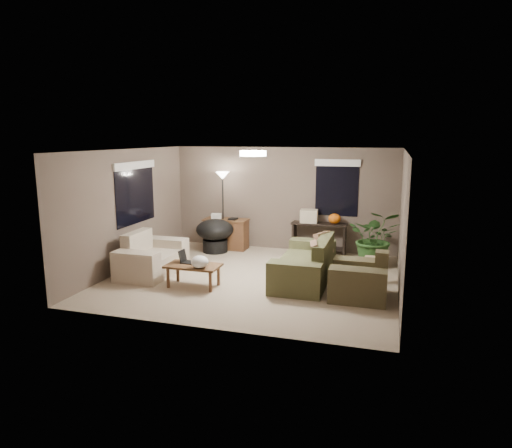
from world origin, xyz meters
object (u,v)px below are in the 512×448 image
(coffee_table, at_px, (193,268))
(houseplant, at_px, (375,244))
(armchair, at_px, (360,281))
(floor_lamp, at_px, (223,185))
(papasan_chair, at_px, (215,233))
(main_sofa, at_px, (307,266))
(loveseat, at_px, (151,259))
(console_table, at_px, (319,236))
(desk, at_px, (226,234))
(cat_scratching_post, at_px, (370,271))

(coffee_table, distance_m, houseplant, 4.00)
(armchair, xyz_separation_m, houseplant, (0.17, 2.13, 0.18))
(floor_lamp, bearing_deg, papasan_chair, -103.13)
(main_sofa, xyz_separation_m, floor_lamp, (-2.45, 1.93, 1.30))
(main_sofa, height_order, armchair, same)
(main_sofa, xyz_separation_m, loveseat, (-3.13, -0.43, 0.00))
(houseplant, bearing_deg, console_table, 154.32)
(floor_lamp, distance_m, houseplant, 3.87)
(armchair, bearing_deg, papasan_chair, 147.90)
(armchair, relative_size, desk, 0.91)
(coffee_table, bearing_deg, main_sofa, 26.37)
(desk, distance_m, floor_lamp, 1.22)
(papasan_chair, relative_size, houseplant, 0.88)
(main_sofa, distance_m, papasan_chair, 2.99)
(floor_lamp, xyz_separation_m, cat_scratching_post, (3.63, -1.68, -1.38))
(desk, xyz_separation_m, cat_scratching_post, (3.57, -1.71, -0.16))
(main_sofa, height_order, houseplant, houseplant)
(main_sofa, relative_size, cat_scratching_post, 4.40)
(main_sofa, distance_m, coffee_table, 2.18)
(main_sofa, relative_size, coffee_table, 2.20)
(coffee_table, bearing_deg, floor_lamp, 99.77)
(floor_lamp, bearing_deg, houseplant, -7.27)
(coffee_table, bearing_deg, armchair, 5.56)
(papasan_chair, height_order, houseplant, houseplant)
(console_table, distance_m, papasan_chair, 2.49)
(coffee_table, bearing_deg, desk, 98.40)
(console_table, height_order, cat_scratching_post, console_table)
(coffee_table, bearing_deg, cat_scratching_post, 21.07)
(papasan_chair, bearing_deg, houseplant, -1.82)
(console_table, xyz_separation_m, papasan_chair, (-2.44, -0.51, 0.03))
(papasan_chair, relative_size, floor_lamp, 0.56)
(loveseat, height_order, desk, loveseat)
(main_sofa, xyz_separation_m, armchair, (1.06, -0.67, 0.00))
(desk, height_order, houseplant, houseplant)
(main_sofa, bearing_deg, desk, 140.60)
(loveseat, xyz_separation_m, coffee_table, (1.18, -0.53, 0.06))
(main_sofa, distance_m, desk, 3.08)
(loveseat, xyz_separation_m, houseplant, (4.36, 1.89, 0.18))
(main_sofa, xyz_separation_m, houseplant, (1.22, 1.46, 0.18))
(loveseat, distance_m, papasan_chair, 2.10)
(coffee_table, relative_size, floor_lamp, 0.52)
(loveseat, relative_size, armchair, 1.60)
(armchair, bearing_deg, console_table, 112.54)
(desk, bearing_deg, coffee_table, -81.60)
(coffee_table, height_order, desk, desk)
(desk, relative_size, houseplant, 0.90)
(main_sofa, bearing_deg, console_table, 92.44)
(desk, distance_m, papasan_chair, 0.42)
(coffee_table, relative_size, papasan_chair, 0.93)
(loveseat, distance_m, desk, 2.51)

